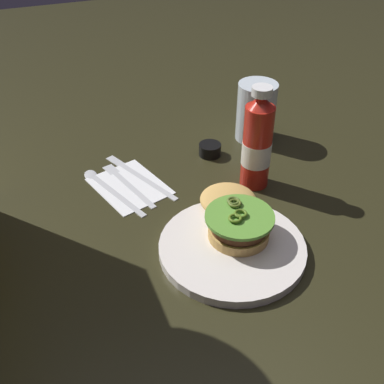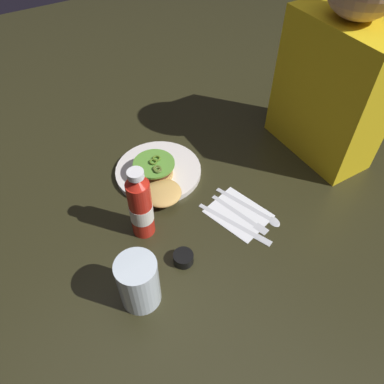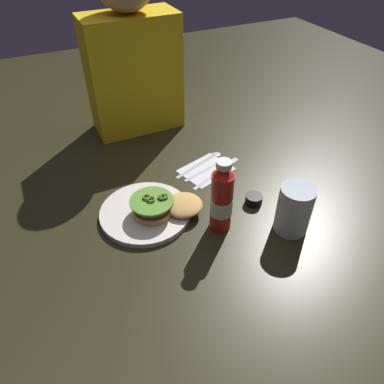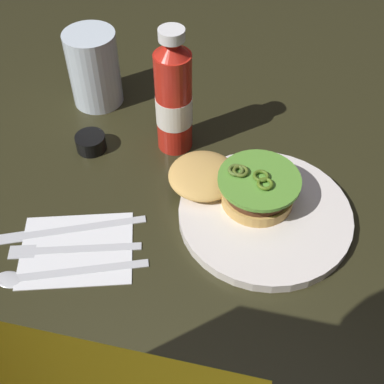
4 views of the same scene
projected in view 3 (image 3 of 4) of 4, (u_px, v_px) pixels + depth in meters
ground_plane at (195, 214)px, 1.00m from camera, size 3.00×3.00×0.00m
dinner_plate at (145, 213)px, 1.00m from camera, size 0.25×0.25×0.02m
burger_sandwich at (164, 206)px, 0.98m from camera, size 0.19×0.13×0.05m
ketchup_bottle at (222, 199)px, 0.91m from camera, size 0.06×0.06×0.21m
water_glass at (294, 209)px, 0.92m from camera, size 0.09×0.09×0.13m
condiment_cup at (254, 199)px, 1.03m from camera, size 0.05×0.05×0.03m
napkin at (206, 170)px, 1.16m from camera, size 0.18×0.16×0.00m
butter_knife at (219, 170)px, 1.15m from camera, size 0.20×0.10×0.00m
fork_utensil at (210, 167)px, 1.17m from camera, size 0.18×0.07×0.00m
spoon_utensil at (205, 160)px, 1.19m from camera, size 0.19×0.08×0.00m
diner_person at (132, 53)px, 1.20m from camera, size 0.31×0.18×0.58m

